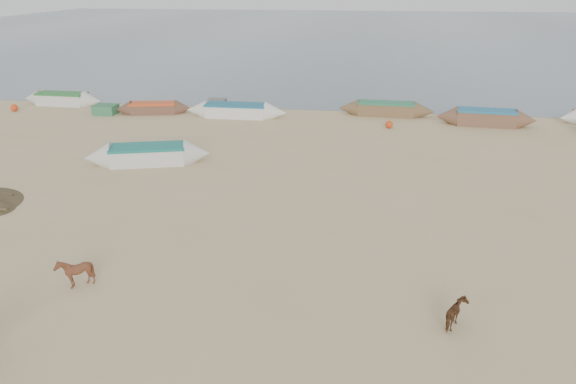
% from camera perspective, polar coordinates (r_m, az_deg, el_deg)
% --- Properties ---
extents(ground, '(140.00, 140.00, 0.00)m').
position_cam_1_polar(ground, '(17.33, -1.92, -7.80)').
color(ground, tan).
rests_on(ground, ground).
extents(sea, '(160.00, 160.00, 0.00)m').
position_cam_1_polar(sea, '(97.34, 6.89, 15.95)').
color(sea, slate).
rests_on(sea, ground).
extents(calf_front, '(0.90, 0.81, 0.93)m').
position_cam_1_polar(calf_front, '(17.30, -20.86, -7.62)').
color(calf_front, '#592E1C').
rests_on(calf_front, ground).
extents(calf_right, '(0.65, 0.75, 0.75)m').
position_cam_1_polar(calf_right, '(15.12, 16.83, -11.83)').
color(calf_right, '#52311A').
rests_on(calf_right, ground).
extents(near_canoe, '(6.05, 3.09, 0.88)m').
position_cam_1_polar(near_canoe, '(27.60, -14.04, 3.71)').
color(near_canoe, silver).
rests_on(near_canoe, ground).
extents(waterline_canoes, '(61.91, 3.66, 0.96)m').
position_cam_1_polar(waterline_canoes, '(36.25, 3.41, 8.36)').
color(waterline_canoes, brown).
rests_on(waterline_canoes, ground).
extents(beach_clutter, '(42.27, 4.92, 0.64)m').
position_cam_1_polar(beach_clutter, '(35.33, 10.01, 7.52)').
color(beach_clutter, '#327048').
rests_on(beach_clutter, ground).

